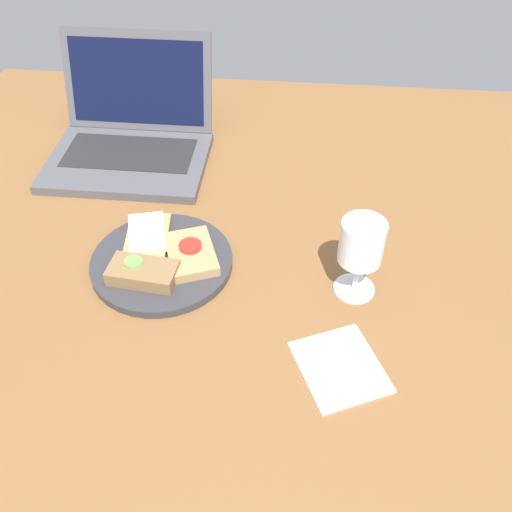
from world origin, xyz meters
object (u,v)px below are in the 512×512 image
sandwich_with_tomato (191,253)px  laptop (131,138)px  sandwich_with_cucumber (143,272)px  sandwich_with_cheese (148,237)px  napkin (340,367)px  wine_glass (361,246)px  plate (162,262)px

sandwich_with_tomato → laptop: size_ratio=0.41×
sandwich_with_cucumber → sandwich_with_cheese: sandwich_with_cucumber is taller
sandwich_with_cucumber → sandwich_with_cheese: size_ratio=0.94×
sandwich_with_cucumber → laptop: size_ratio=0.36×
sandwich_with_cucumber → napkin: sandwich_with_cucumber is taller
sandwich_with_cucumber → sandwich_with_tomato: 9.07cm
wine_glass → napkin: (-2.47, -16.26, -9.71)cm
plate → sandwich_with_tomato: sandwich_with_tomato is taller
sandwich_with_cucumber → napkin: size_ratio=0.91×
wine_glass → laptop: bearing=142.6°
laptop → wine_glass: bearing=-37.4°
sandwich_with_cheese → wine_glass: bearing=-10.2°
sandwich_with_cucumber → laptop: 40.26cm
sandwich_with_tomato → sandwich_with_cheese: 9.01cm
napkin → plate: bearing=148.7°
sandwich_with_tomato → sandwich_with_cheese: sandwich_with_cheese is taller
sandwich_with_cheese → laptop: (-10.64, 29.53, 1.42)cm
sandwich_with_cucumber → napkin: (32.92, -14.00, -2.66)cm
sandwich_with_tomato → sandwich_with_cucumber: bearing=-141.3°
wine_glass → plate: bearing=175.6°
sandwich_with_cheese → laptop: 31.42cm
sandwich_with_cucumber → laptop: laptop is taller
plate → sandwich_with_tomato: (5.14, 0.84, 1.76)cm
sandwich_with_cucumber → wine_glass: size_ratio=0.83×
sandwich_with_cheese → wine_glass: 37.99cm
sandwich_with_cheese → wine_glass: wine_glass is taller
sandwich_with_cucumber → sandwich_with_cheese: (-1.33, 8.88, -0.07)cm
sandwich_with_tomato → laptop: 37.92cm
laptop → sandwich_with_cucumber: bearing=-72.7°
sandwich_with_cucumber → wine_glass: wine_glass is taller
sandwich_with_cheese → sandwich_with_tomato: bearing=-21.0°
sandwich_with_tomato → wine_glass: size_ratio=0.94×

